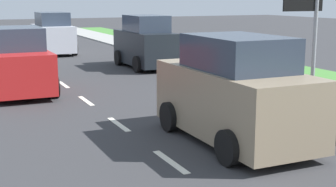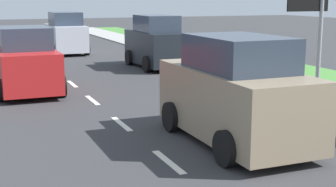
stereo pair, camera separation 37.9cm
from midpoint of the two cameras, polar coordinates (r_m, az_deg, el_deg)
ground_plane at (r=23.72m, az=-13.70°, el=3.55°), size 96.00×96.00×0.00m
sidewalk_right at (r=16.54m, az=18.43°, el=0.07°), size 2.40×72.00×0.14m
lane_center_line at (r=27.85m, az=-15.03°, el=4.59°), size 0.14×46.40×0.01m
lane_direction_sign at (r=12.31m, az=17.39°, el=7.79°), size 1.16×0.11×3.20m
car_oncoming_lead at (r=16.28m, az=-15.64°, el=3.54°), size 2.00×3.89×2.10m
car_parked_far at (r=21.28m, az=-0.92°, el=5.88°), size 1.89×3.85×2.27m
car_outgoing_ahead at (r=10.29m, az=8.94°, el=-0.01°), size 2.03×4.15×2.26m
car_outgoing_far at (r=27.25m, az=-11.49°, el=6.80°), size 1.97×3.87×2.24m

